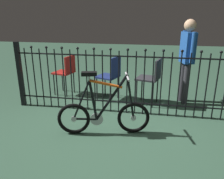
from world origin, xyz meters
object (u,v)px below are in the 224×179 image
object	(u,v)px
bicycle	(104,114)
person_visitor	(187,55)
chair_charcoal	(152,76)
chair_red	(66,71)
chair_navy	(111,74)

from	to	relation	value
bicycle	person_visitor	bearing A→B (deg)	49.68
chair_charcoal	bicycle	bearing A→B (deg)	-116.81
chair_charcoal	person_visitor	bearing A→B (deg)	19.62
bicycle	chair_red	bearing A→B (deg)	127.15
bicycle	chair_navy	world-z (taller)	bicycle
person_visitor	chair_red	bearing A→B (deg)	179.33
chair_red	chair_navy	size ratio (longest dim) A/B	0.95
chair_charcoal	person_visitor	xyz separation A→B (m)	(0.60, 0.21, 0.36)
bicycle	chair_charcoal	world-z (taller)	bicycle
chair_red	chair_charcoal	world-z (taller)	chair_charcoal
chair_charcoal	person_visitor	size ratio (longest dim) A/B	0.56
bicycle	chair_charcoal	size ratio (longest dim) A/B	1.48
bicycle	person_visitor	world-z (taller)	person_visitor
chair_red	chair_charcoal	distance (m)	1.75
chair_navy	person_visitor	xyz separation A→B (m)	(1.37, 0.12, 0.38)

